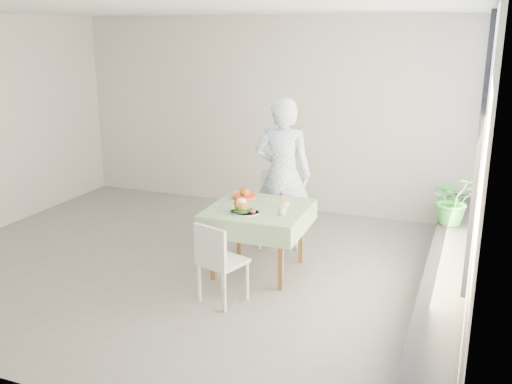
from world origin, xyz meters
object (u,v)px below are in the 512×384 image
at_px(cafe_table, 259,232).
at_px(diner, 283,175).
at_px(chair_far, 276,222).
at_px(juice_cup_orange, 285,203).
at_px(main_dish, 243,208).
at_px(chair_near, 222,277).
at_px(potted_plant, 453,200).

bearing_deg(cafe_table, diner, 88.88).
relative_size(chair_far, juice_cup_orange, 3.49).
bearing_deg(juice_cup_orange, main_dish, -136.75).
bearing_deg(chair_far, juice_cup_orange, -64.11).
xyz_separation_m(chair_far, main_dish, (0.02, -1.10, 0.52)).
bearing_deg(main_dish, chair_far, 91.19).
height_order(cafe_table, chair_near, chair_near).
relative_size(cafe_table, diner, 0.58).
distance_m(diner, juice_cup_orange, 0.73).
relative_size(cafe_table, chair_near, 1.30).
bearing_deg(juice_cup_orange, potted_plant, 26.95).
xyz_separation_m(cafe_table, chair_near, (-0.06, -0.82, -0.21)).
distance_m(diner, main_dish, 1.01).
bearing_deg(chair_far, chair_near, -88.51).
xyz_separation_m(chair_far, chair_near, (0.04, -1.69, -0.03)).
bearing_deg(cafe_table, chair_far, 96.88).
distance_m(cafe_table, potted_plant, 2.19).
bearing_deg(juice_cup_orange, diner, 111.06).
relative_size(chair_near, main_dish, 2.58).
distance_m(cafe_table, main_dish, 0.42).
bearing_deg(main_dish, cafe_table, 71.60).
height_order(chair_near, main_dish, main_dish).
relative_size(diner, main_dish, 5.82).
height_order(diner, main_dish, diner).
height_order(main_dish, potted_plant, potted_plant).
bearing_deg(diner, main_dish, 74.15).
relative_size(main_dish, juice_cup_orange, 1.23).
xyz_separation_m(cafe_table, potted_plant, (1.95, 0.94, 0.32)).
relative_size(chair_far, diner, 0.49).
relative_size(chair_near, potted_plant, 1.47).
height_order(chair_far, potted_plant, potted_plant).
bearing_deg(main_dish, juice_cup_orange, 43.25).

